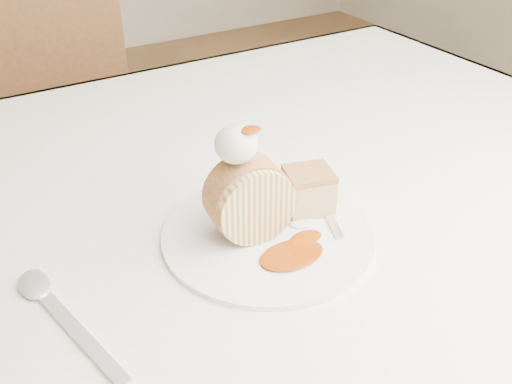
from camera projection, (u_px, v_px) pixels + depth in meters
table at (197, 247)px, 0.78m from camera, size 1.40×0.90×0.75m
chair_far at (24, 109)px, 1.39m from camera, size 0.50×0.50×0.99m
plate at (268, 234)px, 0.65m from camera, size 0.30×0.30×0.01m
roulade_slice at (250, 200)px, 0.63m from camera, size 0.09×0.06×0.09m
cake_chunk at (308, 193)px, 0.68m from camera, size 0.07×0.06×0.05m
whipped_cream at (236, 144)px, 0.60m from camera, size 0.05×0.05×0.04m
caramel_drizzle at (251, 125)px, 0.58m from camera, size 0.02×0.02×0.01m
caramel_pool at (292, 255)px, 0.61m from camera, size 0.09×0.07×0.00m
fork at (327, 213)px, 0.68m from camera, size 0.07×0.14×0.00m
spoon at (82, 337)px, 0.52m from camera, size 0.07×0.18×0.00m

